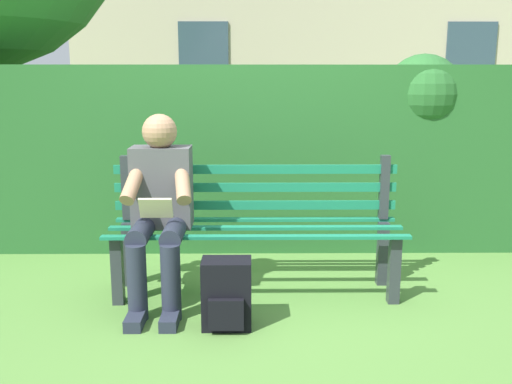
# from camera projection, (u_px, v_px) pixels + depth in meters

# --- Properties ---
(ground) EXTENTS (60.00, 60.00, 0.00)m
(ground) POSITION_uv_depth(u_px,v_px,m) (256.00, 293.00, 3.79)
(ground) COLOR #517F38
(park_bench) EXTENTS (1.91, 0.49, 0.90)m
(park_bench) POSITION_uv_depth(u_px,v_px,m) (256.00, 223.00, 3.77)
(park_bench) COLOR #2D3338
(park_bench) RESTS_ON ground
(person_seated) EXTENTS (0.44, 0.73, 1.19)m
(person_seated) POSITION_uv_depth(u_px,v_px,m) (159.00, 204.00, 3.55)
(person_seated) COLOR #4C4C51
(person_seated) RESTS_ON ground
(hedge_backdrop) EXTENTS (5.47, 0.77, 1.59)m
(hedge_backdrop) POSITION_uv_depth(u_px,v_px,m) (226.00, 152.00, 4.80)
(hedge_backdrop) COLOR #265B28
(hedge_backdrop) RESTS_ON ground
(backpack) EXTENTS (0.28, 0.26, 0.40)m
(backpack) POSITION_uv_depth(u_px,v_px,m) (227.00, 294.00, 3.26)
(backpack) COLOR black
(backpack) RESTS_ON ground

